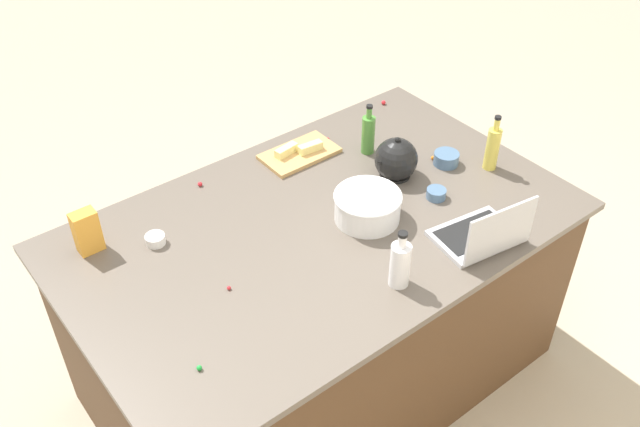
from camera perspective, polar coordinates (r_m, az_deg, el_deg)
name	(u,v)px	position (r m, az deg, el deg)	size (l,w,h in m)	color
ground_plane	(320,372)	(3.34, 0.00, -12.77)	(12.00, 12.00, 0.00)	#B7A88E
island_counter	(320,305)	(2.99, 0.00, -7.43)	(1.94, 1.20, 0.90)	#4C331E
laptop	(484,234)	(2.64, 13.13, -1.63)	(0.34, 0.27, 0.22)	#B7B7BC
mixing_bowl_large	(367,206)	(2.68, 3.87, 0.61)	(0.26, 0.26, 0.11)	white
bottle_vinegar	(400,264)	(2.40, 6.51, -4.06)	(0.07, 0.07, 0.23)	white
bottle_oil	(493,148)	(3.01, 13.82, 5.22)	(0.06, 0.06, 0.25)	#DBC64C
bottle_olive	(368,134)	(3.04, 3.93, 6.49)	(0.06, 0.06, 0.23)	#4C8C38
kettle	(396,160)	(2.91, 6.18, 4.36)	(0.21, 0.18, 0.20)	black
cutting_board	(299,154)	(3.05, -1.68, 4.88)	(0.33, 0.19, 0.02)	tan
butter_stick_left	(286,150)	(3.03, -2.74, 5.14)	(0.11, 0.04, 0.04)	#F4E58C
butter_stick_right	(310,147)	(3.04, -0.80, 5.39)	(0.11, 0.04, 0.04)	#F4E58C
ramekin_small	(155,239)	(2.66, -13.21, -2.07)	(0.07, 0.07, 0.04)	white
ramekin_medium	(446,159)	(3.04, 10.21, 4.41)	(0.11, 0.11, 0.05)	slate
ramekin_wide	(436,194)	(2.84, 9.41, 1.60)	(0.08, 0.08, 0.04)	slate
candy_bag	(87,232)	(2.66, -18.39, -1.41)	(0.09, 0.06, 0.17)	gold
candy_0	(328,139)	(3.15, 0.63, 6.05)	(0.02, 0.02, 0.02)	red
candy_1	(199,368)	(2.22, -9.77, -12.24)	(0.02, 0.02, 0.02)	green
candy_2	(382,206)	(2.77, 5.09, 0.63)	(0.02, 0.02, 0.02)	blue
candy_3	(384,102)	(3.43, 5.18, 8.96)	(0.02, 0.02, 0.02)	red
candy_4	(433,158)	(3.06, 9.16, 4.48)	(0.02, 0.02, 0.02)	orange
candy_5	(200,184)	(2.91, -9.71, 2.37)	(0.02, 0.02, 0.02)	red
candy_6	(229,288)	(2.44, -7.40, -6.01)	(0.01, 0.01, 0.01)	red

